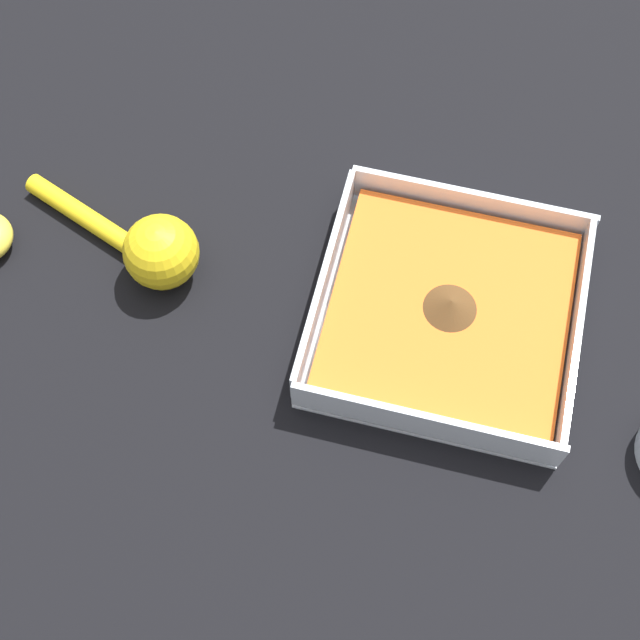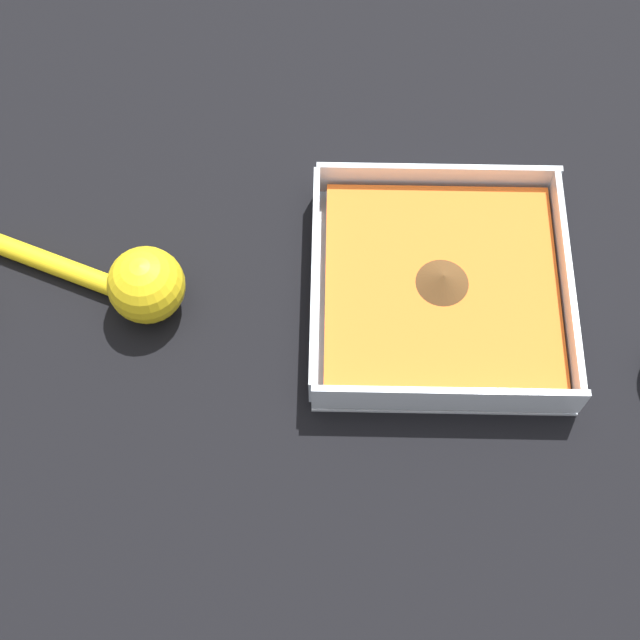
{
  "view_description": "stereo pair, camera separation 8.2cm",
  "coord_description": "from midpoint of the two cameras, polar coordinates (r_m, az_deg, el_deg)",
  "views": [
    {
      "loc": [
        -0.03,
        -0.38,
        0.76
      ],
      "look_at": [
        -0.11,
        -0.03,
        0.02
      ],
      "focal_mm": 50.0,
      "sensor_mm": 36.0,
      "label": 1
    },
    {
      "loc": [
        -0.11,
        -0.39,
        0.76
      ],
      "look_at": [
        -0.11,
        -0.03,
        0.02
      ],
      "focal_mm": 50.0,
      "sensor_mm": 36.0,
      "label": 2
    }
  ],
  "objects": [
    {
      "name": "ground_plane",
      "position": [
        0.86,
        10.64,
        -1.07
      ],
      "size": [
        4.0,
        4.0,
        0.0
      ],
      "primitive_type": "plane",
      "color": "black"
    },
    {
      "name": "lemon_squeezer",
      "position": [
        0.86,
        -8.16,
        4.23
      ],
      "size": [
        0.2,
        0.11,
        0.07
      ],
      "rotation": [
        0.0,
        0.0,
        5.91
      ],
      "color": "yellow",
      "rests_on": "ground_plane"
    },
    {
      "name": "square_dish",
      "position": [
        0.85,
        10.79,
        0.14
      ],
      "size": [
        0.24,
        0.24,
        0.05
      ],
      "color": "silver",
      "rests_on": "ground_plane"
    }
  ]
}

